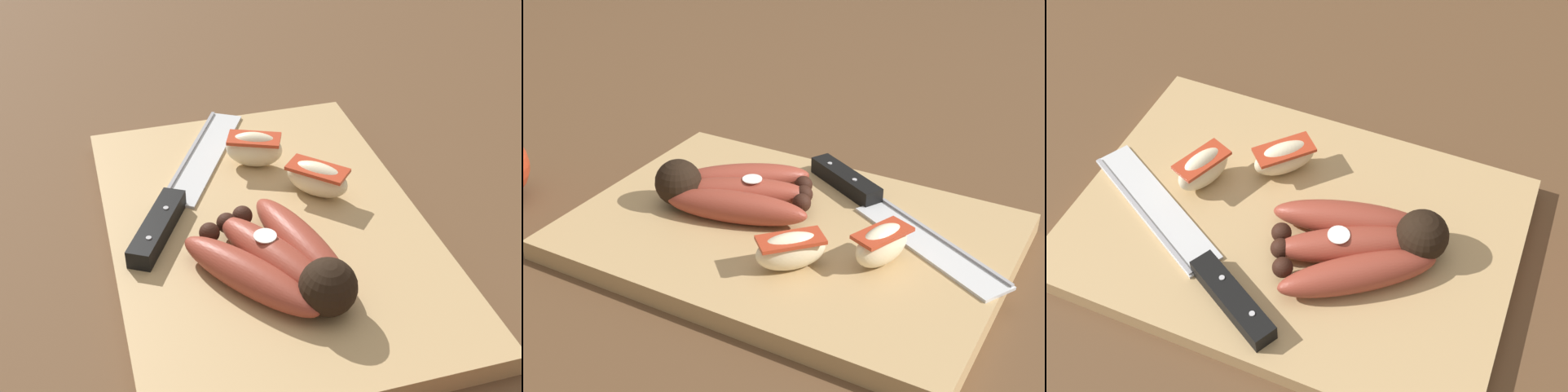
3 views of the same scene
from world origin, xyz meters
The scene contains 6 objects.
ground_plane centered at (0.00, 0.00, 0.00)m, with size 6.00×6.00×0.00m, color brown.
cutting_board centered at (0.01, -0.01, 0.01)m, with size 0.42×0.29×0.02m, color tan.
banana_bunch centered at (0.09, -0.02, 0.04)m, with size 0.17×0.15×0.05m.
chefs_knife centered at (-0.04, -0.09, 0.03)m, with size 0.26×0.16×0.02m.
apple_wedge_near centered at (-0.02, 0.05, 0.04)m, with size 0.06×0.06×0.04m.
apple_wedge_middle centered at (-0.09, 0.00, 0.04)m, with size 0.05×0.06×0.04m.
Camera 1 is at (0.53, -0.17, 0.44)m, focal length 50.54 mm.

